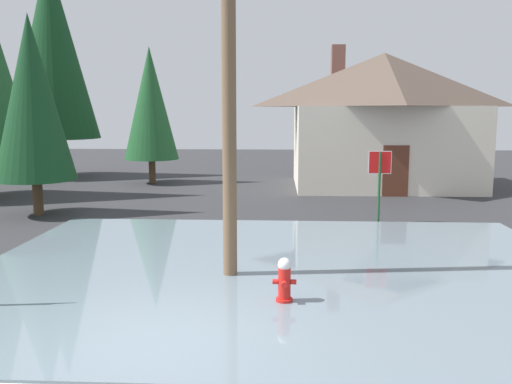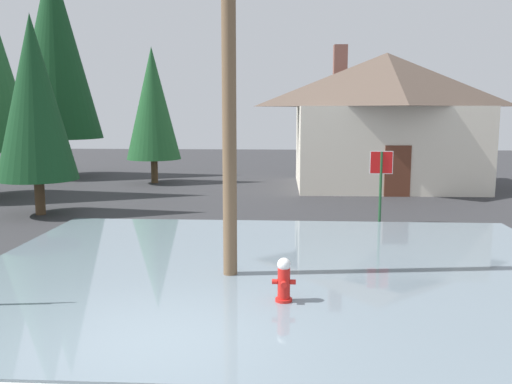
{
  "view_description": "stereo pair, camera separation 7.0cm",
  "coord_description": "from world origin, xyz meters",
  "px_view_note": "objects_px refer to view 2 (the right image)",
  "views": [
    {
      "loc": [
        1.85,
        -7.44,
        3.32
      ],
      "look_at": [
        1.31,
        3.14,
        1.75
      ],
      "focal_mm": 38.36,
      "sensor_mm": 36.0,
      "label": 1
    },
    {
      "loc": [
        1.92,
        -7.43,
        3.32
      ],
      "look_at": [
        1.31,
        3.14,
        1.75
      ],
      "focal_mm": 38.36,
      "sensor_mm": 36.0,
      "label": 2
    }
  ],
  "objects_px": {
    "utility_pole": "(229,62)",
    "pine_tree_short_left": "(54,48)",
    "stop_sign_far": "(381,172)",
    "pine_tree_tall_left": "(153,104)",
    "pine_tree_far_center": "(34,98)",
    "fire_hydrant": "(284,281)",
    "house": "(385,118)"
  },
  "relations": [
    {
      "from": "stop_sign_far",
      "to": "pine_tree_short_left",
      "type": "xyz_separation_m",
      "value": [
        -14.28,
        10.79,
        4.87
      ]
    },
    {
      "from": "fire_hydrant",
      "to": "utility_pole",
      "type": "height_order",
      "value": "utility_pole"
    },
    {
      "from": "pine_tree_far_center",
      "to": "pine_tree_tall_left",
      "type": "bearing_deg",
      "value": 77.23
    },
    {
      "from": "pine_tree_tall_left",
      "to": "house",
      "type": "bearing_deg",
      "value": -2.96
    },
    {
      "from": "stop_sign_far",
      "to": "house",
      "type": "bearing_deg",
      "value": 79.74
    },
    {
      "from": "utility_pole",
      "to": "pine_tree_short_left",
      "type": "distance_m",
      "value": 19.5
    },
    {
      "from": "fire_hydrant",
      "to": "pine_tree_far_center",
      "type": "bearing_deg",
      "value": 135.31
    },
    {
      "from": "house",
      "to": "pine_tree_far_center",
      "type": "relative_size",
      "value": 1.3
    },
    {
      "from": "pine_tree_short_left",
      "to": "utility_pole",
      "type": "bearing_deg",
      "value": -57.63
    },
    {
      "from": "stop_sign_far",
      "to": "house",
      "type": "distance_m",
      "value": 8.38
    },
    {
      "from": "house",
      "to": "stop_sign_far",
      "type": "bearing_deg",
      "value": -100.26
    },
    {
      "from": "pine_tree_short_left",
      "to": "fire_hydrant",
      "type": "bearing_deg",
      "value": -57.37
    },
    {
      "from": "pine_tree_tall_left",
      "to": "pine_tree_short_left",
      "type": "relative_size",
      "value": 0.57
    },
    {
      "from": "pine_tree_short_left",
      "to": "stop_sign_far",
      "type": "bearing_deg",
      "value": -37.07
    },
    {
      "from": "stop_sign_far",
      "to": "pine_tree_tall_left",
      "type": "height_order",
      "value": "pine_tree_tall_left"
    },
    {
      "from": "stop_sign_far",
      "to": "fire_hydrant",
      "type": "bearing_deg",
      "value": -111.55
    },
    {
      "from": "pine_tree_short_left",
      "to": "pine_tree_far_center",
      "type": "height_order",
      "value": "pine_tree_short_left"
    },
    {
      "from": "stop_sign_far",
      "to": "house",
      "type": "height_order",
      "value": "house"
    },
    {
      "from": "stop_sign_far",
      "to": "pine_tree_tall_left",
      "type": "xyz_separation_m",
      "value": [
        -8.93,
        8.66,
        2.13
      ]
    },
    {
      "from": "house",
      "to": "pine_tree_short_left",
      "type": "distance_m",
      "value": 16.33
    },
    {
      "from": "pine_tree_tall_left",
      "to": "pine_tree_far_center",
      "type": "height_order",
      "value": "pine_tree_far_center"
    },
    {
      "from": "stop_sign_far",
      "to": "pine_tree_short_left",
      "type": "height_order",
      "value": "pine_tree_short_left"
    },
    {
      "from": "utility_pole",
      "to": "stop_sign_far",
      "type": "height_order",
      "value": "utility_pole"
    },
    {
      "from": "house",
      "to": "pine_tree_tall_left",
      "type": "distance_m",
      "value": 10.43
    },
    {
      "from": "stop_sign_far",
      "to": "pine_tree_far_center",
      "type": "relative_size",
      "value": 0.34
    },
    {
      "from": "pine_tree_tall_left",
      "to": "utility_pole",
      "type": "bearing_deg",
      "value": -70.56
    },
    {
      "from": "stop_sign_far",
      "to": "pine_tree_tall_left",
      "type": "bearing_deg",
      "value": 135.89
    },
    {
      "from": "house",
      "to": "pine_tree_short_left",
      "type": "xyz_separation_m",
      "value": [
        -15.75,
        2.67,
        3.38
      ]
    },
    {
      "from": "utility_pole",
      "to": "pine_tree_tall_left",
      "type": "relative_size",
      "value": 1.32
    },
    {
      "from": "stop_sign_far",
      "to": "pine_tree_short_left",
      "type": "relative_size",
      "value": 0.2
    },
    {
      "from": "fire_hydrant",
      "to": "pine_tree_far_center",
      "type": "height_order",
      "value": "pine_tree_far_center"
    },
    {
      "from": "pine_tree_tall_left",
      "to": "pine_tree_far_center",
      "type": "relative_size",
      "value": 0.98
    }
  ]
}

